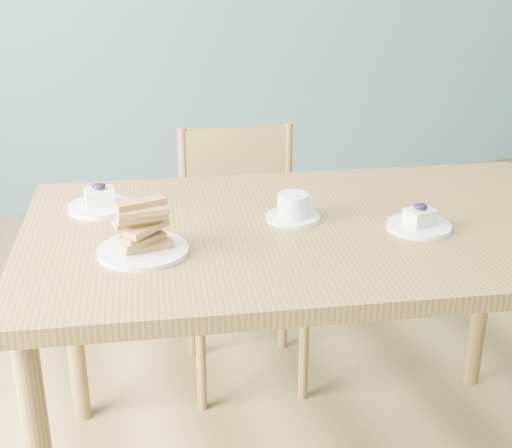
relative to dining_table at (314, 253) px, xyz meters
name	(u,v)px	position (x,y,z in m)	size (l,w,h in m)	color
room	(481,1)	(0.39, -0.05, 0.63)	(5.01, 5.01, 2.71)	#A07E4A
dining_table	(314,253)	(0.00, 0.00, 0.00)	(1.63, 1.11, 0.80)	olive
dining_chair	(243,258)	(-0.02, 0.57, -0.27)	(0.46, 0.45, 0.89)	olive
cheesecake_plate_near	(419,222)	(0.24, -0.11, 0.10)	(0.16, 0.16, 0.07)	silver
cheesecake_plate_far	(100,202)	(-0.51, 0.29, 0.10)	(0.18, 0.18, 0.07)	silver
coffee_cup	(293,208)	(-0.04, 0.05, 0.11)	(0.14, 0.14, 0.07)	silver
biscotti_plate	(142,235)	(-0.45, -0.03, 0.12)	(0.21, 0.21, 0.13)	silver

